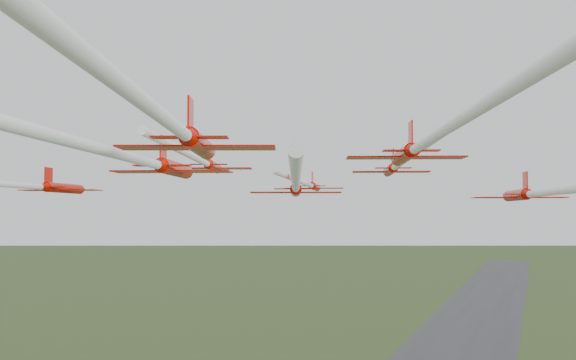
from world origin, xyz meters
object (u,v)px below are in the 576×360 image
(jet_row2_right, at_px, (399,164))
(jet_trail_solo, at_px, (151,108))
(jet_row3_mid, at_px, (296,186))
(jet_row4_left, at_px, (116,153))
(jet_row2_left, at_px, (203,162))
(jet_row4_right, at_px, (441,132))
(jet_row3_right, at_px, (546,192))
(jet_lead, at_px, (308,184))

(jet_row2_right, bearing_deg, jet_trail_solo, -105.20)
(jet_row3_mid, height_order, jet_row4_left, jet_row4_left)
(jet_row2_left, xyz_separation_m, jet_row4_left, (9.70, -32.24, -1.88))
(jet_row3_mid, xyz_separation_m, jet_row4_right, (14.40, -16.48, 2.37))
(jet_row3_right, bearing_deg, jet_row2_right, 129.96)
(jet_lead, height_order, jet_row4_right, jet_row4_right)
(jet_row4_right, bearing_deg, jet_row3_mid, 114.18)
(jet_trail_solo, bearing_deg, jet_row4_right, 48.46)
(jet_lead, bearing_deg, jet_row3_right, -52.86)
(jet_lead, bearing_deg, jet_row3_mid, -86.24)
(jet_row3_right, distance_m, jet_row4_right, 22.30)
(jet_row3_right, bearing_deg, jet_row3_mid, 179.97)
(jet_row3_right, distance_m, jet_trail_solo, 43.15)
(jet_lead, relative_size, jet_row2_left, 1.07)
(jet_lead, relative_size, jet_trail_solo, 0.83)
(jet_row3_right, xyz_separation_m, jet_trail_solo, (-13.96, -40.77, 2.11))
(jet_lead, height_order, jet_row4_left, jet_row4_left)
(jet_lead, distance_m, jet_row2_left, 19.66)
(jet_row3_mid, height_order, jet_row4_right, jet_row4_right)
(jet_row2_left, height_order, jet_row2_right, jet_row2_left)
(jet_row2_right, bearing_deg, jet_row4_right, -91.00)
(jet_row4_left, bearing_deg, jet_row2_right, 58.39)
(jet_row2_left, distance_m, jet_row4_left, 33.72)
(jet_row4_right, xyz_separation_m, jet_trail_solo, (-7.98, -19.50, -0.87))
(jet_row3_mid, relative_size, jet_row4_right, 0.82)
(jet_row2_left, relative_size, jet_row2_right, 0.88)
(jet_row3_right, height_order, jet_trail_solo, jet_trail_solo)
(jet_row3_mid, xyz_separation_m, jet_row3_right, (20.37, 4.79, -0.61))
(jet_row2_right, distance_m, jet_trail_solo, 51.41)
(jet_row3_mid, relative_size, jet_row4_left, 0.83)
(jet_row2_right, distance_m, jet_row3_mid, 16.82)
(jet_row2_left, xyz_separation_m, jet_trail_solo, (20.59, -47.07, -1.67))
(jet_row4_left, relative_size, jet_trail_solo, 1.14)
(jet_lead, relative_size, jet_row4_right, 0.72)
(jet_row2_right, relative_size, jet_row4_left, 0.77)
(jet_row2_right, xyz_separation_m, jet_row3_mid, (-6.16, -15.41, -2.74))
(jet_row2_right, bearing_deg, jet_row4_left, -121.71)
(jet_lead, height_order, jet_row3_mid, jet_lead)
(jet_row4_left, distance_m, jet_trail_solo, 18.40)
(jet_row3_mid, height_order, jet_row3_right, jet_row3_mid)
(jet_row2_right, distance_m, jet_row4_right, 32.94)
(jet_row2_right, height_order, jet_row3_right, jet_row2_right)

